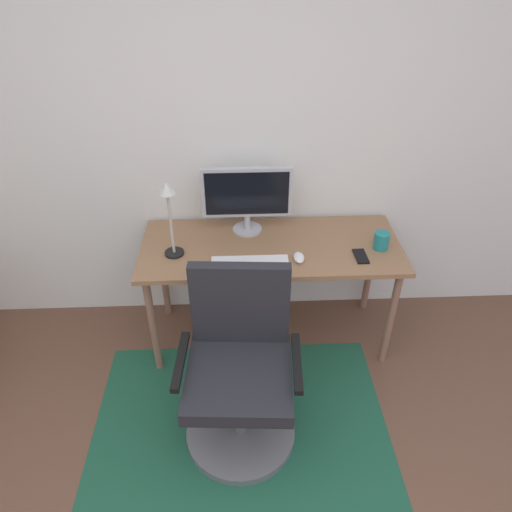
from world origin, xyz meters
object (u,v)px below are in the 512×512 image
(office_chair, at_px, (240,378))
(monitor, at_px, (247,195))
(coffee_cup, at_px, (381,241))
(desk, at_px, (271,255))
(computer_mouse, at_px, (299,258))
(keyboard, at_px, (250,263))
(cell_phone, at_px, (361,256))
(desk_lamp, at_px, (169,206))

(office_chair, bearing_deg, monitor, 89.30)
(coffee_cup, xyz_separation_m, office_chair, (-0.84, -0.64, -0.39))
(desk, relative_size, coffee_cup, 14.75)
(office_chair, bearing_deg, computer_mouse, 61.13)
(computer_mouse, xyz_separation_m, office_chair, (-0.35, -0.54, -0.35))
(desk, height_order, coffee_cup, coffee_cup)
(keyboard, height_order, office_chair, office_chair)
(coffee_cup, bearing_deg, cell_phone, -147.55)
(desk, relative_size, cell_phone, 10.95)
(desk_lamp, bearing_deg, desk, 6.78)
(desk, distance_m, monitor, 0.38)
(monitor, relative_size, computer_mouse, 5.10)
(coffee_cup, relative_size, cell_phone, 0.74)
(keyboard, bearing_deg, cell_phone, 4.23)
(desk_lamp, xyz_separation_m, office_chair, (0.36, -0.64, -0.65))
(cell_phone, bearing_deg, coffee_cup, 30.99)
(computer_mouse, xyz_separation_m, desk_lamp, (-0.71, 0.09, 0.29))
(keyboard, distance_m, desk_lamp, 0.54)
(monitor, bearing_deg, desk_lamp, -150.56)
(coffee_cup, height_order, desk_lamp, desk_lamp)
(computer_mouse, height_order, cell_phone, computer_mouse)
(computer_mouse, relative_size, coffee_cup, 1.00)
(keyboard, bearing_deg, coffee_cup, 9.76)
(desk_lamp, distance_m, office_chair, 0.98)
(monitor, xyz_separation_m, keyboard, (0.00, -0.36, -0.23))
(keyboard, relative_size, cell_phone, 3.07)
(computer_mouse, distance_m, desk_lamp, 0.77)
(keyboard, height_order, cell_phone, keyboard)
(cell_phone, bearing_deg, desk_lamp, 174.38)
(coffee_cup, relative_size, office_chair, 0.11)
(desk_lamp, bearing_deg, monitor, 29.44)
(monitor, relative_size, coffee_cup, 5.10)
(keyboard, bearing_deg, desk_lamp, 163.92)
(monitor, xyz_separation_m, coffee_cup, (0.77, -0.23, -0.19))
(cell_phone, xyz_separation_m, desk_lamp, (-1.06, 0.08, 0.31))
(keyboard, xyz_separation_m, desk_lamp, (-0.43, 0.12, 0.30))
(desk_lamp, bearing_deg, keyboard, -16.08)
(computer_mouse, bearing_deg, cell_phone, 2.23)
(desk, height_order, cell_phone, cell_phone)
(desk, relative_size, keyboard, 3.57)
(desk, xyz_separation_m, coffee_cup, (0.63, -0.06, 0.12))
(monitor, height_order, cell_phone, monitor)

